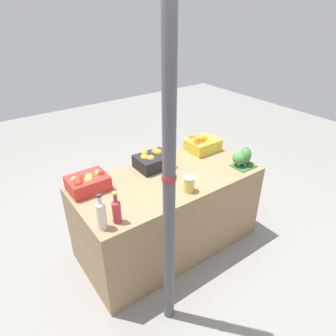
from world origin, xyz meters
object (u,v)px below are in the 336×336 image
apple_crate (87,182)px  juice_bottle_ruby (117,210)px  carrot_crate (203,144)px  juice_bottle_cloudy (101,214)px  orange_crate (153,160)px  support_pole (169,193)px  broccoli_pile (243,157)px  pickle_jar (189,184)px

apple_crate → juice_bottle_ruby: size_ratio=1.27×
carrot_crate → juice_bottle_cloudy: juice_bottle_cloudy is taller
orange_crate → apple_crate: bearing=-179.1°
orange_crate → carrot_crate: bearing=-0.6°
support_pole → juice_bottle_cloudy: 0.55m
apple_crate → broccoli_pile: broccoli_pile is taller
apple_crate → carrot_crate: bearing=0.1°
apple_crate → carrot_crate: carrot_crate is taller
carrot_crate → pickle_jar: 0.83m
apple_crate → juice_bottle_cloudy: size_ratio=1.15×
support_pole → juice_bottle_ruby: (-0.20, 0.37, -0.27)m
orange_crate → juice_bottle_ruby: (-0.67, -0.54, 0.03)m
broccoli_pile → pickle_jar: 0.72m
juice_bottle_cloudy → pickle_jar: juice_bottle_cloudy is taller
apple_crate → broccoli_pile: size_ratio=1.50×
support_pole → orange_crate: bearing=62.6°
carrot_crate → juice_bottle_ruby: size_ratio=1.27×
juice_bottle_cloudy → pickle_jar: size_ratio=2.09×
apple_crate → pickle_jar: size_ratio=2.40×
broccoli_pile → apple_crate: bearing=161.0°
carrot_crate → juice_bottle_cloudy: bearing=-159.5°
support_pole → pickle_jar: size_ratio=17.16×
orange_crate → broccoli_pile: size_ratio=1.50×
pickle_jar → orange_crate: bearing=91.5°
broccoli_pile → pickle_jar: size_ratio=1.60×
pickle_jar → juice_bottle_cloudy: bearing=-179.5°
carrot_crate → juice_bottle_ruby: (-1.32, -0.54, 0.04)m
apple_crate → juice_bottle_cloudy: (-0.12, -0.53, 0.05)m
broccoli_pile → support_pole: bearing=-160.8°
support_pole → pickle_jar: (0.49, 0.38, -0.31)m
broccoli_pile → juice_bottle_cloudy: 1.53m
orange_crate → carrot_crate: carrot_crate is taller
apple_crate → juice_bottle_ruby: juice_bottle_ruby is taller
support_pole → orange_crate: (0.48, 0.92, -0.31)m
juice_bottle_cloudy → carrot_crate: bearing=20.5°
broccoli_pile → orange_crate: bearing=146.1°
carrot_crate → broccoli_pile: size_ratio=1.50×
support_pole → pickle_jar: bearing=37.9°
support_pole → juice_bottle_cloudy: (-0.32, 0.37, -0.26)m
juice_bottle_cloudy → pickle_jar: bearing=0.5°
orange_crate → broccoli_pile: broccoli_pile is taller
broccoli_pile → juice_bottle_cloudy: size_ratio=0.77×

